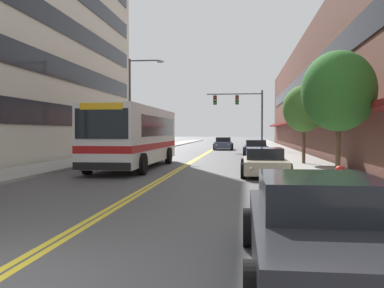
% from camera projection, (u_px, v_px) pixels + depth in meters
% --- Properties ---
extents(ground_plane, '(240.00, 240.00, 0.00)m').
position_uv_depth(ground_plane, '(209.00, 151.00, 42.20)').
color(ground_plane, '#4C4C4F').
extents(sidewalk_left, '(3.04, 106.00, 0.13)m').
position_uv_depth(sidewalk_left, '(140.00, 150.00, 43.04)').
color(sidewalk_left, '#9E9B96').
rests_on(sidewalk_left, ground_plane).
extents(sidewalk_right, '(3.04, 106.00, 0.13)m').
position_uv_depth(sidewalk_right, '(282.00, 151.00, 41.37)').
color(sidewalk_right, '#9E9B96').
rests_on(sidewalk_right, ground_plane).
extents(centre_line, '(0.34, 106.00, 0.01)m').
position_uv_depth(centre_line, '(209.00, 151.00, 42.20)').
color(centre_line, yellow).
rests_on(centre_line, ground_plane).
extents(storefront_row_right, '(9.10, 68.00, 10.90)m').
position_uv_depth(storefront_row_right, '(344.00, 95.00, 40.52)').
color(storefront_row_right, brown).
rests_on(storefront_row_right, ground_plane).
extents(city_bus, '(2.88, 11.22, 3.22)m').
position_uv_depth(city_bus, '(136.00, 134.00, 23.31)').
color(city_bus, silver).
rests_on(city_bus, ground_plane).
extents(car_white_parked_left_near, '(1.98, 4.89, 1.27)m').
position_uv_depth(car_white_parked_left_near, '(147.00, 149.00, 34.50)').
color(car_white_parked_left_near, white).
rests_on(car_white_parked_left_near, ground_plane).
extents(car_charcoal_parked_right_foreground, '(2.09, 4.93, 1.36)m').
position_uv_depth(car_charcoal_parked_right_foreground, '(321.00, 231.00, 5.77)').
color(car_charcoal_parked_right_foreground, '#232328').
rests_on(car_charcoal_parked_right_foreground, ground_plane).
extents(car_navy_parked_right_mid, '(2.14, 4.22, 1.27)m').
position_uv_depth(car_navy_parked_right_mid, '(256.00, 148.00, 35.45)').
color(car_navy_parked_right_mid, '#19234C').
rests_on(car_navy_parked_right_mid, ground_plane).
extents(car_champagne_parked_right_far, '(2.13, 4.88, 1.23)m').
position_uv_depth(car_champagne_parked_right_far, '(264.00, 162.00, 19.35)').
color(car_champagne_parked_right_far, beige).
rests_on(car_champagne_parked_right_far, ground_plane).
extents(car_slate_blue_moving_lead, '(2.08, 4.15, 1.34)m').
position_uv_depth(car_slate_blue_moving_lead, '(223.00, 144.00, 46.53)').
color(car_slate_blue_moving_lead, '#475675').
rests_on(car_slate_blue_moving_lead, ground_plane).
extents(traffic_signal_mast, '(5.65, 0.38, 6.11)m').
position_uv_depth(traffic_signal_mast, '(243.00, 108.00, 43.02)').
color(traffic_signal_mast, '#47474C').
rests_on(traffic_signal_mast, ground_plane).
extents(street_lamp_left_far, '(2.75, 0.28, 7.52)m').
position_uv_depth(street_lamp_left_far, '(135.00, 98.00, 32.61)').
color(street_lamp_left_far, '#47474C').
rests_on(street_lamp_left_far, ground_plane).
extents(street_tree_right_mid, '(2.67, 2.67, 4.78)m').
position_uv_depth(street_tree_right_mid, '(339.00, 91.00, 15.54)').
color(street_tree_right_mid, brown).
rests_on(street_tree_right_mid, sidewalk_right).
extents(street_tree_right_far, '(2.45, 2.45, 4.51)m').
position_uv_depth(street_tree_right_far, '(304.00, 109.00, 24.65)').
color(street_tree_right_far, brown).
rests_on(street_tree_right_far, sidewalk_right).
extents(fire_hydrant, '(0.35, 0.27, 0.91)m').
position_uv_depth(fire_hydrant, '(339.00, 182.00, 11.68)').
color(fire_hydrant, red).
rests_on(fire_hydrant, sidewalk_right).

